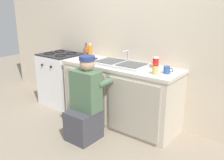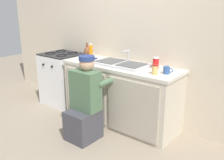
# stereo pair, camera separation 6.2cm
# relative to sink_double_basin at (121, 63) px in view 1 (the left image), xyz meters

# --- Properties ---
(ground_plane) EXTENTS (12.00, 12.00, 0.00)m
(ground_plane) POSITION_rel_sink_double_basin_xyz_m (0.00, -0.30, -0.91)
(ground_plane) COLOR gray
(back_wall) EXTENTS (6.00, 0.10, 2.50)m
(back_wall) POSITION_rel_sink_double_basin_xyz_m (0.00, 0.35, 0.34)
(back_wall) COLOR beige
(back_wall) RESTS_ON ground_plane
(counter_cabinet) EXTENTS (1.74, 0.62, 0.85)m
(counter_cabinet) POSITION_rel_sink_double_basin_xyz_m (0.00, -0.01, -0.49)
(counter_cabinet) COLOR beige
(counter_cabinet) RESTS_ON ground_plane
(countertop) EXTENTS (1.78, 0.62, 0.04)m
(countertop) POSITION_rel_sink_double_basin_xyz_m (0.00, -0.00, -0.04)
(countertop) COLOR beige
(countertop) RESTS_ON counter_cabinet
(sink_double_basin) EXTENTS (0.80, 0.44, 0.19)m
(sink_double_basin) POSITION_rel_sink_double_basin_xyz_m (0.00, 0.00, 0.00)
(sink_double_basin) COLOR silver
(sink_double_basin) RESTS_ON countertop
(stove_range) EXTENTS (0.65, 0.62, 0.91)m
(stove_range) POSITION_rel_sink_double_basin_xyz_m (-1.28, -0.00, -0.46)
(stove_range) COLOR white
(stove_range) RESTS_ON ground_plane
(plumber_person) EXTENTS (0.42, 0.61, 1.10)m
(plumber_person) POSITION_rel_sink_double_basin_xyz_m (-0.09, -0.66, -0.45)
(plumber_person) COLOR #3F3F47
(plumber_person) RESTS_ON ground_plane
(condiment_jar) EXTENTS (0.07, 0.07, 0.13)m
(condiment_jar) POSITION_rel_sink_double_basin_xyz_m (0.63, -0.15, 0.05)
(condiment_jar) COLOR #DBB760
(condiment_jar) RESTS_ON countertop
(soap_bottle_orange) EXTENTS (0.06, 0.06, 0.25)m
(soap_bottle_orange) POSITION_rel_sink_double_basin_xyz_m (-0.60, 0.02, 0.09)
(soap_bottle_orange) COLOR orange
(soap_bottle_orange) RESTS_ON countertop
(vase_decorative) EXTENTS (0.10, 0.10, 0.23)m
(vase_decorative) POSITION_rel_sink_double_basin_xyz_m (-0.77, 0.11, 0.07)
(vase_decorative) COLOR brown
(vase_decorative) RESTS_ON countertop
(coffee_mug) EXTENTS (0.13, 0.08, 0.09)m
(coffee_mug) POSITION_rel_sink_double_basin_xyz_m (0.73, -0.03, 0.03)
(coffee_mug) COLOR #335699
(coffee_mug) RESTS_ON countertop
(soda_cup_red) EXTENTS (0.08, 0.08, 0.15)m
(soda_cup_red) POSITION_rel_sink_double_basin_xyz_m (0.49, 0.12, 0.06)
(soda_cup_red) COLOR red
(soda_cup_red) RESTS_ON countertop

